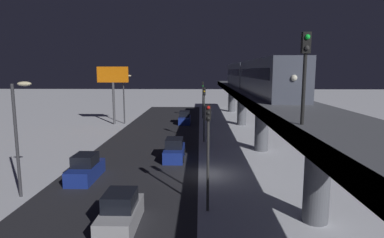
{
  "coord_description": "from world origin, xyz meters",
  "views": [
    {
      "loc": [
        0.18,
        25.34,
        8.34
      ],
      "look_at": [
        1.27,
        -18.11,
        1.81
      ],
      "focal_mm": 30.37,
      "sensor_mm": 36.0,
      "label": 1
    }
  ],
  "objects_px": {
    "sedan_blue": "(174,151)",
    "commercial_billboard": "(113,80)",
    "rail_signal": "(305,62)",
    "sedan_blue_3": "(185,118)",
    "sedan_silver": "(121,213)",
    "traffic_light_far": "(203,94)",
    "sedan_blue_2": "(86,169)",
    "traffic_light_mid": "(204,106)",
    "subway_train": "(252,75)",
    "traffic_light_near": "(208,142)"
  },
  "relations": [
    {
      "from": "sedan_blue_3",
      "to": "commercial_billboard",
      "type": "xyz_separation_m",
      "value": [
        10.96,
        1.09,
        6.03
      ]
    },
    {
      "from": "sedan_blue_2",
      "to": "traffic_light_far",
      "type": "distance_m",
      "value": 33.77
    },
    {
      "from": "traffic_light_mid",
      "to": "traffic_light_near",
      "type": "bearing_deg",
      "value": 90.0
    },
    {
      "from": "sedan_blue",
      "to": "commercial_billboard",
      "type": "bearing_deg",
      "value": 119.02
    },
    {
      "from": "traffic_light_far",
      "to": "commercial_billboard",
      "type": "relative_size",
      "value": 0.72
    },
    {
      "from": "traffic_light_near",
      "to": "sedan_blue_2",
      "type": "bearing_deg",
      "value": -30.69
    },
    {
      "from": "rail_signal",
      "to": "traffic_light_mid",
      "type": "relative_size",
      "value": 0.62
    },
    {
      "from": "sedan_silver",
      "to": "traffic_light_far",
      "type": "height_order",
      "value": "traffic_light_far"
    },
    {
      "from": "subway_train",
      "to": "traffic_light_mid",
      "type": "relative_size",
      "value": 5.76
    },
    {
      "from": "traffic_light_mid",
      "to": "commercial_billboard",
      "type": "distance_m",
      "value": 18.77
    },
    {
      "from": "sedan_blue",
      "to": "sedan_blue_2",
      "type": "xyz_separation_m",
      "value": [
        6.4,
        6.02,
        0.01
      ]
    },
    {
      "from": "sedan_silver",
      "to": "traffic_light_far",
      "type": "distance_m",
      "value": 40.4
    },
    {
      "from": "traffic_light_far",
      "to": "traffic_light_near",
      "type": "bearing_deg",
      "value": 90.0
    },
    {
      "from": "traffic_light_near",
      "to": "commercial_billboard",
      "type": "xyz_separation_m",
      "value": [
        13.86,
        -31.29,
        2.63
      ]
    },
    {
      "from": "subway_train",
      "to": "sedan_silver",
      "type": "relative_size",
      "value": 8.9
    },
    {
      "from": "sedan_blue",
      "to": "sedan_blue_2",
      "type": "height_order",
      "value": "same"
    },
    {
      "from": "sedan_silver",
      "to": "traffic_light_mid",
      "type": "xyz_separation_m",
      "value": [
        -4.7,
        -21.08,
        3.4
      ]
    },
    {
      "from": "sedan_blue_3",
      "to": "subway_train",
      "type": "bearing_deg",
      "value": -48.38
    },
    {
      "from": "sedan_blue_2",
      "to": "traffic_light_near",
      "type": "distance_m",
      "value": 11.34
    },
    {
      "from": "sedan_blue_2",
      "to": "sedan_blue_3",
      "type": "relative_size",
      "value": 0.98
    },
    {
      "from": "traffic_light_far",
      "to": "rail_signal",
      "type": "bearing_deg",
      "value": 95.52
    },
    {
      "from": "traffic_light_mid",
      "to": "commercial_billboard",
      "type": "xyz_separation_m",
      "value": [
        13.86,
        -12.39,
        2.63
      ]
    },
    {
      "from": "traffic_light_far",
      "to": "traffic_light_mid",
      "type": "bearing_deg",
      "value": 90.0
    },
    {
      "from": "traffic_light_near",
      "to": "subway_train",
      "type": "bearing_deg",
      "value": -104.86
    },
    {
      "from": "sedan_blue_2",
      "to": "commercial_billboard",
      "type": "height_order",
      "value": "commercial_billboard"
    },
    {
      "from": "sedan_blue",
      "to": "sedan_blue_2",
      "type": "distance_m",
      "value": 8.79
    },
    {
      "from": "sedan_silver",
      "to": "rail_signal",
      "type": "bearing_deg",
      "value": -12.56
    },
    {
      "from": "sedan_blue_3",
      "to": "sedan_blue_2",
      "type": "bearing_deg",
      "value": -103.4
    },
    {
      "from": "subway_train",
      "to": "traffic_light_near",
      "type": "xyz_separation_m",
      "value": [
        5.95,
        22.42,
        -3.54
      ]
    },
    {
      "from": "traffic_light_near",
      "to": "traffic_light_far",
      "type": "xyz_separation_m",
      "value": [
        0.0,
        -37.81,
        0.0
      ]
    },
    {
      "from": "rail_signal",
      "to": "sedan_blue",
      "type": "xyz_separation_m",
      "value": [
        6.95,
        -15.67,
        -7.9
      ]
    },
    {
      "from": "rail_signal",
      "to": "traffic_light_near",
      "type": "bearing_deg",
      "value": -45.53
    },
    {
      "from": "sedan_silver",
      "to": "traffic_light_near",
      "type": "xyz_separation_m",
      "value": [
        -4.7,
        -2.18,
        3.4
      ]
    },
    {
      "from": "sedan_blue_2",
      "to": "sedan_silver",
      "type": "xyz_separation_m",
      "value": [
        -4.6,
        7.7,
        0.0
      ]
    },
    {
      "from": "rail_signal",
      "to": "traffic_light_near",
      "type": "height_order",
      "value": "rail_signal"
    },
    {
      "from": "rail_signal",
      "to": "sedan_blue_3",
      "type": "distance_m",
      "value": 38.0
    },
    {
      "from": "subway_train",
      "to": "sedan_blue",
      "type": "xyz_separation_m",
      "value": [
        8.85,
        10.88,
        -6.95
      ]
    },
    {
      "from": "rail_signal",
      "to": "sedan_silver",
      "type": "distance_m",
      "value": 11.94
    },
    {
      "from": "subway_train",
      "to": "rail_signal",
      "type": "height_order",
      "value": "rail_signal"
    },
    {
      "from": "traffic_light_near",
      "to": "traffic_light_mid",
      "type": "relative_size",
      "value": 1.0
    },
    {
      "from": "rail_signal",
      "to": "sedan_blue",
      "type": "distance_m",
      "value": 18.88
    },
    {
      "from": "subway_train",
      "to": "traffic_light_far",
      "type": "relative_size",
      "value": 5.76
    },
    {
      "from": "sedan_blue_2",
      "to": "traffic_light_mid",
      "type": "bearing_deg",
      "value": -124.8
    },
    {
      "from": "sedan_blue_3",
      "to": "traffic_light_mid",
      "type": "bearing_deg",
      "value": -77.86
    },
    {
      "from": "sedan_blue",
      "to": "sedan_blue_2",
      "type": "bearing_deg",
      "value": -136.73
    },
    {
      "from": "traffic_light_mid",
      "to": "sedan_blue",
      "type": "bearing_deg",
      "value": 68.49
    },
    {
      "from": "sedan_blue",
      "to": "traffic_light_mid",
      "type": "bearing_deg",
      "value": 68.49
    },
    {
      "from": "sedan_blue_3",
      "to": "sedan_silver",
      "type": "relative_size",
      "value": 1.07
    },
    {
      "from": "sedan_blue_2",
      "to": "sedan_silver",
      "type": "bearing_deg",
      "value": 120.85
    },
    {
      "from": "sedan_blue_2",
      "to": "commercial_billboard",
      "type": "distance_m",
      "value": 26.86
    }
  ]
}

